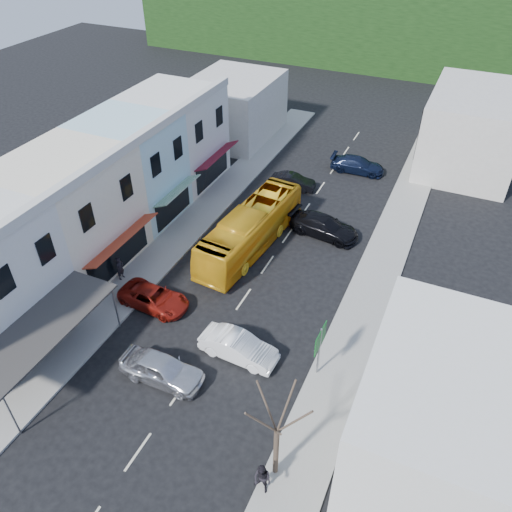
{
  "coord_description": "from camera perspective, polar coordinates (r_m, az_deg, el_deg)",
  "views": [
    {
      "loc": [
        10.74,
        -17.8,
        22.45
      ],
      "look_at": [
        0.0,
        6.0,
        2.2
      ],
      "focal_mm": 35.0,
      "sensor_mm": 36.0,
      "label": 1
    }
  ],
  "objects": [
    {
      "name": "ground",
      "position": [
        30.6,
        -4.69,
        -9.58
      ],
      "size": [
        120.0,
        120.0,
        0.0
      ],
      "primitive_type": "plane",
      "color": "black",
      "rests_on": "ground"
    },
    {
      "name": "car_red",
      "position": [
        32.83,
        -11.6,
        -4.66
      ],
      "size": [
        4.7,
        2.15,
        1.4
      ],
      "primitive_type": "imported",
      "rotation": [
        0.0,
        0.0,
        1.52
      ],
      "color": "maroon",
      "rests_on": "ground"
    },
    {
      "name": "car_silver",
      "position": [
        28.57,
        -10.7,
        -12.71
      ],
      "size": [
        4.42,
        1.85,
        1.4
      ],
      "primitive_type": "imported",
      "rotation": [
        0.0,
        0.0,
        1.58
      ],
      "color": "silver",
      "rests_on": "ground"
    },
    {
      "name": "sidewalk_left",
      "position": [
        40.08,
        -7.45,
        3.5
      ],
      "size": [
        3.0,
        52.0,
        0.15
      ],
      "primitive_type": "cube",
      "color": "gray",
      "rests_on": "ground"
    },
    {
      "name": "sidewalk_right",
      "position": [
        35.83,
        13.7,
        -2.14
      ],
      "size": [
        3.0,
        52.0,
        0.15
      ],
      "primitive_type": "cube",
      "color": "gray",
      "rests_on": "ground"
    },
    {
      "name": "right_building",
      "position": [
        23.2,
        21.92,
        -19.04
      ],
      "size": [
        8.0,
        9.0,
        8.0
      ],
      "primitive_type": "cube",
      "color": "silver",
      "rests_on": "ground"
    },
    {
      "name": "pedestrian_right",
      "position": [
        24.3,
        0.71,
        -24.2
      ],
      "size": [
        0.78,
        0.58,
        1.7
      ],
      "primitive_type": "imported",
      "rotation": [
        0.0,
        0.0,
        -0.22
      ],
      "color": "black",
      "rests_on": "sidewalk_right"
    },
    {
      "name": "traffic_signal",
      "position": [
        50.69,
        18.1,
        12.96
      ],
      "size": [
        1.16,
        1.38,
        5.31
      ],
      "primitive_type": null,
      "rotation": [
        0.0,
        0.0,
        2.82
      ],
      "color": "black",
      "rests_on": "ground"
    },
    {
      "name": "pedestrian_left",
      "position": [
        35.16,
        -15.26,
        -1.38
      ],
      "size": [
        0.43,
        0.62,
        1.7
      ],
      "primitive_type": "imported",
      "rotation": [
        0.0,
        0.0,
        1.52
      ],
      "color": "black",
      "rests_on": "sidewalk_left"
    },
    {
      "name": "car_white",
      "position": [
        29.18,
        -2.01,
        -10.44
      ],
      "size": [
        4.48,
        2.01,
        1.4
      ],
      "primitive_type": "imported",
      "rotation": [
        0.0,
        0.0,
        1.52
      ],
      "color": "white",
      "rests_on": "ground"
    },
    {
      "name": "distant_block_right",
      "position": [
        51.42,
        23.42,
        13.11
      ],
      "size": [
        8.0,
        12.0,
        7.0
      ],
      "primitive_type": "cube",
      "color": "#B7B2A8",
      "rests_on": "ground"
    },
    {
      "name": "shopfront_row",
      "position": [
        37.42,
        -18.49,
        6.16
      ],
      "size": [
        8.25,
        30.0,
        8.0
      ],
      "color": "silver",
      "rests_on": "ground"
    },
    {
      "name": "street_tree",
      "position": [
        22.75,
        2.41,
        -19.41
      ],
      "size": [
        2.6,
        2.6,
        6.68
      ],
      "primitive_type": null,
      "rotation": [
        0.0,
        0.0,
        -0.12
      ],
      "color": "#372A20",
      "rests_on": "ground"
    },
    {
      "name": "distant_block_left",
      "position": [
        53.87,
        -2.55,
        16.6
      ],
      "size": [
        8.0,
        10.0,
        6.0
      ],
      "primitive_type": "cube",
      "color": "#B7B2A8",
      "rests_on": "ground"
    },
    {
      "name": "direction_sign",
      "position": [
        27.68,
        7.21,
        -10.87
      ],
      "size": [
        0.28,
        1.63,
        3.61
      ],
      "primitive_type": null,
      "rotation": [
        0.0,
        0.0,
        -0.03
      ],
      "color": "#0B5418",
      "rests_on": "ground"
    },
    {
      "name": "car_black_far",
      "position": [
        44.65,
        4.21,
        8.54
      ],
      "size": [
        4.57,
        2.27,
        1.4
      ],
      "primitive_type": "imported",
      "rotation": [
        0.0,
        0.0,
        1.68
      ],
      "color": "black",
      "rests_on": "ground"
    },
    {
      "name": "car_black_near",
      "position": [
        38.76,
        7.76,
        3.27
      ],
      "size": [
        4.68,
        2.33,
        1.4
      ],
      "primitive_type": "imported",
      "rotation": [
        0.0,
        0.0,
        1.46
      ],
      "color": "black",
      "rests_on": "ground"
    },
    {
      "name": "bus",
      "position": [
        36.66,
        -0.61,
        3.03
      ],
      "size": [
        3.52,
        11.78,
        3.1
      ],
      "primitive_type": "imported",
      "rotation": [
        0.0,
        0.0,
        -0.09
      ],
      "color": "gold",
      "rests_on": "ground"
    },
    {
      "name": "car_navy_far",
      "position": [
        48.15,
        11.52,
        10.16
      ],
      "size": [
        4.58,
        2.05,
        1.4
      ],
      "primitive_type": "imported",
      "rotation": [
        0.0,
        0.0,
        1.62
      ],
      "color": "black",
      "rests_on": "ground"
    },
    {
      "name": "hillside",
      "position": [
        85.24,
        17.41,
        25.69
      ],
      "size": [
        80.0,
        26.0,
        14.0
      ],
      "color": "black",
      "rests_on": "ground"
    }
  ]
}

